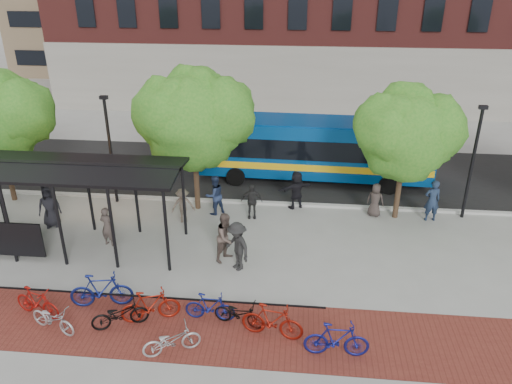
# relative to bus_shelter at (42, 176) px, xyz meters

# --- Properties ---
(ground) EXTENTS (160.00, 160.00, 0.00)m
(ground) POSITION_rel_bus_shelter_xyz_m (8.13, 0.48, -3.00)
(ground) COLOR #9E9E99
(ground) RESTS_ON ground
(asphalt_street) EXTENTS (160.00, 8.00, 0.01)m
(asphalt_street) POSITION_rel_bus_shelter_xyz_m (8.13, 8.48, -2.99)
(asphalt_street) COLOR black
(asphalt_street) RESTS_ON ground
(curb) EXTENTS (160.00, 0.25, 0.12)m
(curb) POSITION_rel_bus_shelter_xyz_m (8.13, 4.48, -2.94)
(curb) COLOR #B7B7B2
(curb) RESTS_ON ground
(brick_strip) EXTENTS (24.00, 3.00, 0.01)m
(brick_strip) POSITION_rel_bus_shelter_xyz_m (6.13, -4.52, -3.00)
(brick_strip) COLOR maroon
(brick_strip) RESTS_ON ground
(bike_rack_rail) EXTENTS (12.00, 0.05, 0.95)m
(bike_rack_rail) POSITION_rel_bus_shelter_xyz_m (4.83, -3.62, -3.00)
(bike_rack_rail) COLOR black
(bike_rack_rail) RESTS_ON ground
(bus_shelter) EXTENTS (10.60, 3.07, 3.60)m
(bus_shelter) POSITION_rel_bus_shelter_xyz_m (0.00, 0.00, 0.00)
(bus_shelter) COLOR black
(bus_shelter) RESTS_ON ground
(tree_b) EXTENTS (5.15, 4.20, 6.47)m
(tree_b) POSITION_rel_bus_shelter_xyz_m (5.23, 3.83, 1.46)
(tree_b) COLOR #382619
(tree_b) RESTS_ON ground
(tree_c) EXTENTS (4.66, 3.80, 5.92)m
(tree_c) POSITION_rel_bus_shelter_xyz_m (14.22, 3.83, 1.06)
(tree_c) COLOR #382619
(tree_c) RESTS_ON ground
(lamp_post_left) EXTENTS (0.35, 0.20, 5.12)m
(lamp_post_left) POSITION_rel_bus_shelter_xyz_m (1.13, 4.08, -0.25)
(lamp_post_left) COLOR black
(lamp_post_left) RESTS_ON ground
(lamp_post_right) EXTENTS (0.35, 0.20, 5.12)m
(lamp_post_right) POSITION_rel_bus_shelter_xyz_m (17.13, 4.08, -0.25)
(lamp_post_right) COLOR black
(lamp_post_right) RESTS_ON ground
(bus) EXTENTS (11.99, 3.13, 3.22)m
(bus) POSITION_rel_bus_shelter_xyz_m (10.39, 7.67, -1.15)
(bus) COLOR #07458F
(bus) RESTS_ON ground
(bike_1) EXTENTS (1.81, 0.98, 1.05)m
(bike_1) POSITION_rel_bus_shelter_xyz_m (1.58, -4.35, -2.47)
(bike_1) COLOR #9F130E
(bike_1) RESTS_ON ground
(bike_2) EXTENTS (1.80, 1.14, 0.89)m
(bike_2) POSITION_rel_bus_shelter_xyz_m (2.42, -5.00, -2.55)
(bike_2) COLOR #A8A8AA
(bike_2) RESTS_ON ground
(bike_3) EXTENTS (2.14, 0.96, 1.25)m
(bike_3) POSITION_rel_bus_shelter_xyz_m (3.47, -3.67, -2.38)
(bike_3) COLOR navy
(bike_3) RESTS_ON ground
(bike_4) EXTENTS (1.87, 1.28, 0.93)m
(bike_4) POSITION_rel_bus_shelter_xyz_m (4.42, -4.60, -2.53)
(bike_4) COLOR black
(bike_4) RESTS_ON ground
(bike_5) EXTENTS (1.95, 1.11, 1.13)m
(bike_5) POSITION_rel_bus_shelter_xyz_m (5.29, -4.22, -2.43)
(bike_5) COLOR maroon
(bike_5) RESTS_ON ground
(bike_6) EXTENTS (1.82, 1.27, 0.91)m
(bike_6) POSITION_rel_bus_shelter_xyz_m (6.32, -5.58, -2.55)
(bike_6) COLOR #A4A5A7
(bike_6) RESTS_ON ground
(bike_7) EXTENTS (1.65, 0.53, 0.98)m
(bike_7) POSITION_rel_bus_shelter_xyz_m (7.16, -3.99, -2.51)
(bike_7) COLOR navy
(bike_7) RESTS_ON ground
(bike_8) EXTENTS (1.75, 0.95, 0.87)m
(bike_8) POSITION_rel_bus_shelter_xyz_m (8.11, -4.15, -2.56)
(bike_8) COLOR black
(bike_8) RESTS_ON ground
(bike_9) EXTENTS (2.00, 0.88, 1.16)m
(bike_9) POSITION_rel_bus_shelter_xyz_m (9.19, -4.58, -2.42)
(bike_9) COLOR maroon
(bike_9) RESTS_ON ground
(bike_11) EXTENTS (1.91, 0.57, 1.14)m
(bike_11) POSITION_rel_bus_shelter_xyz_m (11.09, -5.20, -2.43)
(bike_11) COLOR navy
(bike_11) RESTS_ON ground
(pedestrian_0) EXTENTS (1.08, 0.91, 1.88)m
(pedestrian_0) POSITION_rel_bus_shelter_xyz_m (-0.80, 1.46, -2.06)
(pedestrian_0) COLOR black
(pedestrian_0) RESTS_ON ground
(pedestrian_1) EXTENTS (0.70, 0.55, 1.68)m
(pedestrian_1) POSITION_rel_bus_shelter_xyz_m (2.24, 0.18, -2.16)
(pedestrian_1) COLOR #463C38
(pedestrian_1) RESTS_ON ground
(pedestrian_2) EXTENTS (1.14, 1.11, 1.85)m
(pedestrian_2) POSITION_rel_bus_shelter_xyz_m (6.03, 3.31, -2.07)
(pedestrian_2) COLOR navy
(pedestrian_2) RESTS_ON ground
(pedestrian_3) EXTENTS (1.14, 0.84, 1.59)m
(pedestrian_3) POSITION_rel_bus_shelter_xyz_m (4.79, 2.41, -2.21)
(pedestrian_3) COLOR brown
(pedestrian_3) RESTS_ON ground
(pedestrian_4) EXTENTS (0.98, 0.47, 1.62)m
(pedestrian_4) POSITION_rel_bus_shelter_xyz_m (7.73, 3.09, -2.19)
(pedestrian_4) COLOR #262626
(pedestrian_4) RESTS_ON ground
(pedestrian_5) EXTENTS (1.73, 1.29, 1.81)m
(pedestrian_5) POSITION_rel_bus_shelter_xyz_m (9.67, 4.28, -2.09)
(pedestrian_5) COLOR black
(pedestrian_5) RESTS_ON ground
(pedestrian_6) EXTENTS (0.89, 0.74, 1.56)m
(pedestrian_6) POSITION_rel_bus_shelter_xyz_m (13.20, 3.81, -2.22)
(pedestrian_6) COLOR #3B322F
(pedestrian_6) RESTS_ON ground
(pedestrian_7) EXTENTS (0.76, 0.56, 1.92)m
(pedestrian_7) POSITION_rel_bus_shelter_xyz_m (15.60, 3.63, -2.04)
(pedestrian_7) COLOR #1E2D47
(pedestrian_7) RESTS_ON ground
(pedestrian_8) EXTENTS (1.13, 1.20, 1.96)m
(pedestrian_8) POSITION_rel_bus_shelter_xyz_m (7.15, -0.41, -2.02)
(pedestrian_8) COLOR brown
(pedestrian_8) RESTS_ON ground
(pedestrian_9) EXTENTS (1.38, 1.40, 1.93)m
(pedestrian_9) POSITION_rel_bus_shelter_xyz_m (7.64, -1.02, -2.03)
(pedestrian_9) COLOR black
(pedestrian_9) RESTS_ON ground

